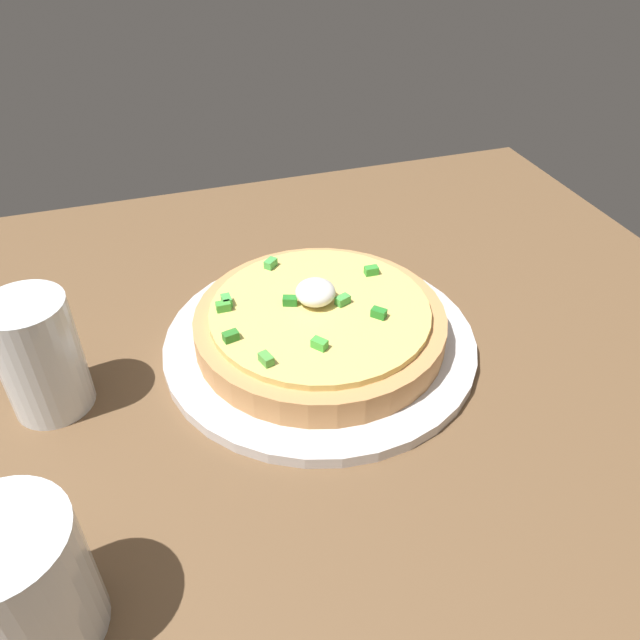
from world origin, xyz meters
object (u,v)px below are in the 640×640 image
cup_near (41,360)px  cup_far (23,588)px  plate (320,341)px  pizza (320,323)px

cup_near → cup_far: (0.41, 19.56, -0.23)cm
plate → cup_far: 31.12cm
plate → cup_far: bearing=39.6°
pizza → cup_near: cup_near is taller
plate → cup_near: cup_near is taller
plate → cup_far: size_ratio=3.03×
cup_far → cup_near: bearing=-91.2°
pizza → cup_near: (23.35, 0.15, 1.99)cm
pizza → cup_far: bearing=39.7°
pizza → cup_far: cup_far is taller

